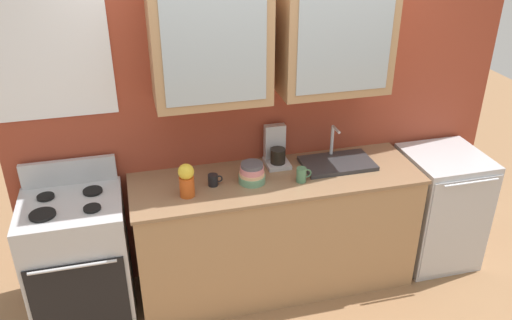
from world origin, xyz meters
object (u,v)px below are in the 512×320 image
Objects in this scene: cup_near_sink at (302,175)px; dishwasher at (438,207)px; vase at (187,180)px; cup_near_bowls at (213,180)px; stove_range at (80,261)px; coffee_maker at (276,150)px; sink_faucet at (337,162)px; bowl_stack at (252,173)px.

cup_near_sink is 0.12× the size of dishwasher.
vase is 0.25× the size of dishwasher.
cup_near_bowls is (-0.60, 0.10, -0.01)m from cup_near_sink.
stove_range is 1.64m from cup_near_sink.
vase is 0.81× the size of coffee_maker.
stove_range is 10.88× the size of cup_near_bowls.
cup_near_bowls is (0.19, 0.09, -0.08)m from vase.
cup_near_bowls reaches higher than dishwasher.
stove_range is at bearing -171.99° from coffee_maker.
sink_faucet is 2.78× the size of bowl_stack.
vase is (-1.13, -0.16, 0.10)m from sink_faucet.
cup_near_bowls is (-0.93, -0.06, 0.02)m from sink_faucet.
vase is at bearing -6.88° from stove_range.
sink_faucet is 2.22× the size of vase.
vase is 2.28× the size of cup_near_bowls.
cup_near_bowls is at bearing 174.95° from bowl_stack.
cup_near_bowls is at bearing 0.20° from stove_range.
vase is (0.76, -0.09, 0.58)m from stove_range.
dishwasher is (2.76, -0.00, -0.01)m from stove_range.
stove_range is 2.76m from dishwasher.
sink_faucet is at bearing 26.54° from cup_near_sink.
sink_faucet reaches higher than dishwasher.
stove_range reaches higher than dishwasher.
sink_faucet is 0.46m from coffee_maker.
stove_range is at bearing -179.80° from cup_near_bowls.
sink_faucet is at bearing -17.83° from coffee_maker.
sink_faucet is 1.14m from vase.
coffee_maker reaches higher than stove_range.
dishwasher is 1.44m from coffee_maker.
stove_range is at bearing 179.91° from dishwasher.
coffee_maker reaches higher than cup_near_sink.
cup_near_bowls is (0.95, 0.00, 0.50)m from stove_range.
cup_near_bowls is at bearing -158.25° from coffee_maker.
dishwasher is at bearing 0.60° from bowl_stack.
bowl_stack reaches higher than cup_near_bowls.
dishwasher is (1.54, 0.02, -0.54)m from bowl_stack.
vase reaches higher than cup_near_bowls.
sink_faucet is 5.07× the size of cup_near_bowls.
sink_faucet reaches higher than cup_near_bowls.
sink_faucet is 0.67m from bowl_stack.
bowl_stack is 0.64× the size of coffee_maker.
vase is at bearing -153.61° from cup_near_bowls.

